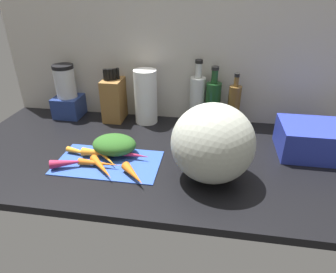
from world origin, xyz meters
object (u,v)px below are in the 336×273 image
dish_rack (312,140)px  carrot_6 (134,174)px  carrot_5 (83,153)px  winter_squash (213,143)px  bottle_0 (197,99)px  bottle_1 (213,103)px  carrot_0 (69,163)px  carrot_4 (99,163)px  carrot_7 (102,167)px  cutting_board (108,162)px  knife_block (114,99)px  carrot_2 (131,155)px  carrot_3 (107,158)px  carrot_1 (101,153)px  bottle_2 (234,106)px  blender_appliance (67,95)px  paper_towel_roll (146,97)px

dish_rack → carrot_6: bearing=-155.9°
carrot_5 → winter_squash: size_ratio=0.53×
bottle_0 → bottle_1: size_ratio=1.08×
carrot_0 → carrot_6: size_ratio=1.05×
carrot_5 → carrot_6: 27.66cm
carrot_4 → carrot_7: carrot_7 is taller
cutting_board → knife_block: knife_block is taller
carrot_4 → carrot_0: bearing=-170.1°
carrot_2 → carrot_6: (4.68, -13.42, 0.20)cm
bottle_1 → dish_rack: bearing=-27.1°
carrot_0 → carrot_4: size_ratio=0.85×
carrot_2 → carrot_6: bearing=-70.8°
carrot_3 → carrot_7: size_ratio=0.89×
winter_squash → bottle_1: (-0.93, 45.53, -2.57)cm
carrot_0 → dish_rack: size_ratio=0.53×
carrot_1 → bottle_2: (53.44, 37.49, 8.58)cm
carrot_7 → bottle_2: (49.31, 47.27, 8.77)cm
carrot_3 → carrot_7: (0.66, -7.28, 0.48)cm
carrot_2 → bottle_0: size_ratio=0.49×
cutting_board → carrot_5: size_ratio=2.64×
carrot_6 → bottle_2: (36.31, 49.96, 8.57)cm
cutting_board → carrot_6: (13.02, -9.44, 2.15)cm
cutting_board → carrot_5: 12.17cm
winter_squash → bottle_0: bottle_0 is taller
bottle_0 → blender_appliance: bearing=-178.2°
knife_block → bottle_0: size_ratio=0.84×
knife_block → carrot_0: bearing=-93.5°
cutting_board → carrot_1: carrot_1 is taller
carrot_7 → bottle_0: bearing=57.9°
carrot_0 → carrot_6: (26.33, -3.55, -0.02)cm
carrot_4 → paper_towel_roll: paper_towel_roll is taller
carrot_3 → carrot_4: bearing=-108.0°
winter_squash → carrot_5: bearing=173.2°
cutting_board → bottle_0: 55.32cm
carrot_5 → carrot_6: (24.73, -12.38, 0.56)cm
cutting_board → carrot_4: carrot_4 is taller
carrot_1 → bottle_2: size_ratio=0.57×
dish_rack → knife_block: bearing=167.5°
carrot_3 → carrot_4: 4.70cm
winter_squash → carrot_3: bearing=174.7°
carrot_6 → carrot_2: bearing=109.2°
blender_appliance → bottle_0: size_ratio=0.86×
carrot_0 → carrot_5: carrot_0 is taller
carrot_5 → paper_towel_roll: 43.37cm
dish_rack → carrot_7: bearing=-161.1°
carrot_6 → dish_rack: (67.99, 30.39, 3.82)cm
carrot_4 → winter_squash: bearing=0.9°
paper_towel_roll → bottle_1: size_ratio=0.91×
bottle_2 → carrot_5: bearing=-148.4°
blender_appliance → dish_rack: size_ratio=1.03×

